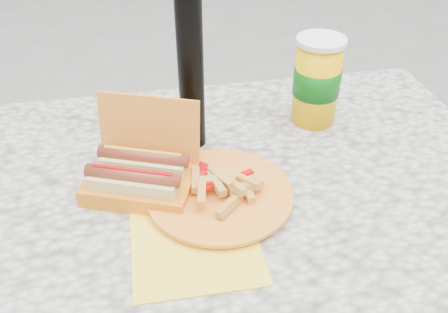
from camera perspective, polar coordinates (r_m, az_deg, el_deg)
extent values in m
cube|color=beige|center=(0.94, -2.01, -5.05)|extent=(1.20, 0.80, 0.05)
cylinder|color=black|center=(1.46, -23.84, -10.57)|extent=(0.07, 0.07, 0.70)
cylinder|color=black|center=(1.53, 15.28, -5.84)|extent=(0.07, 0.07, 0.70)
cube|color=orange|center=(0.92, -9.54, -3.21)|extent=(0.22, 0.19, 0.03)
cube|color=orange|center=(0.93, -8.59, 3.27)|extent=(0.19, 0.09, 0.12)
cube|color=#CFC279|center=(0.89, -10.26, -3.38)|extent=(0.16, 0.10, 0.04)
cylinder|color=brown|center=(0.87, -10.42, -2.17)|extent=(0.16, 0.09, 0.02)
cylinder|color=#990006|center=(0.86, -10.50, -1.57)|extent=(0.14, 0.06, 0.01)
cube|color=#CFC279|center=(0.93, -9.09, -1.18)|extent=(0.16, 0.10, 0.04)
cylinder|color=brown|center=(0.91, -9.22, 0.01)|extent=(0.16, 0.09, 0.02)
cylinder|color=gold|center=(0.91, -9.29, 0.60)|extent=(0.14, 0.06, 0.01)
cube|color=yellow|center=(0.82, -3.28, -10.03)|extent=(0.21, 0.21, 0.00)
cylinder|color=orange|center=(0.89, -0.47, -4.44)|extent=(0.25, 0.25, 0.01)
cylinder|color=orange|center=(0.89, -0.48, -4.21)|extent=(0.26, 0.26, 0.01)
cube|color=gold|center=(0.90, -3.30, -2.69)|extent=(0.02, 0.06, 0.02)
cube|color=gold|center=(0.88, 2.62, -3.82)|extent=(0.02, 0.06, 0.01)
cube|color=gold|center=(0.87, 2.54, -3.50)|extent=(0.06, 0.03, 0.02)
cube|color=gold|center=(0.85, -2.55, -4.16)|extent=(0.03, 0.06, 0.01)
cube|color=gold|center=(0.88, -0.71, -2.65)|extent=(0.06, 0.02, 0.02)
cube|color=gold|center=(0.87, -0.87, -3.07)|extent=(0.03, 0.06, 0.01)
cube|color=gold|center=(0.88, -0.34, -2.33)|extent=(0.04, 0.06, 0.02)
cube|color=gold|center=(0.88, 2.28, -2.73)|extent=(0.06, 0.06, 0.02)
cube|color=gold|center=(0.88, 1.30, -3.59)|extent=(0.06, 0.04, 0.02)
cube|color=gold|center=(0.85, 0.61, -5.60)|extent=(0.06, 0.06, 0.02)
cube|color=gold|center=(0.87, 0.95, -3.17)|extent=(0.04, 0.06, 0.02)
cube|color=gold|center=(0.89, 1.08, -3.43)|extent=(0.02, 0.06, 0.02)
ellipsoid|color=#990006|center=(0.93, -3.15, -1.59)|extent=(0.05, 0.05, 0.02)
cube|color=#CC0003|center=(0.89, 0.29, -2.74)|extent=(0.11, 0.05, 0.00)
cylinder|color=#FFB803|center=(1.09, 10.52, 8.23)|extent=(0.10, 0.10, 0.18)
cylinder|color=#05510C|center=(1.09, 10.55, 8.48)|extent=(0.10, 0.10, 0.06)
cylinder|color=white|center=(1.05, 11.10, 12.86)|extent=(0.10, 0.10, 0.01)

